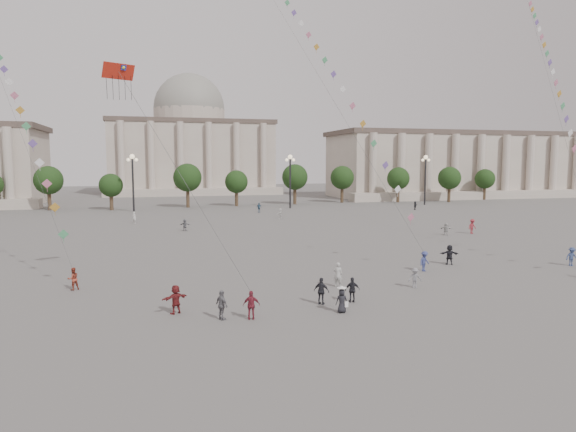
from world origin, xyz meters
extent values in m
plane|color=#5B5956|center=(0.00, 0.00, 0.00)|extent=(360.00, 360.00, 0.00)
cube|color=#AC9D90|center=(75.00, 95.00, 8.00)|extent=(80.00, 22.00, 16.00)
cube|color=#4F423A|center=(75.00, 95.00, 16.60)|extent=(81.60, 22.44, 1.20)
cube|color=#AC9D90|center=(75.00, 82.00, 1.00)|extent=(84.00, 4.00, 2.00)
cube|color=#AC9D90|center=(0.00, 130.00, 10.00)|extent=(46.00, 30.00, 20.00)
cube|color=#4F423A|center=(0.00, 130.00, 20.60)|extent=(46.92, 30.60, 1.20)
cube|color=#AC9D90|center=(0.00, 113.00, 1.00)|extent=(48.30, 4.00, 2.00)
cylinder|color=#AC9D90|center=(0.00, 130.00, 22.50)|extent=(21.00, 21.00, 5.00)
sphere|color=gray|center=(0.00, 130.00, 25.00)|extent=(21.00, 21.00, 21.00)
cylinder|color=#3C2C1E|center=(-30.00, 78.00, 1.76)|extent=(0.70, 0.70, 3.52)
sphere|color=black|center=(-30.00, 78.00, 5.44)|extent=(5.12, 5.12, 5.12)
cylinder|color=#3C2C1E|center=(-18.00, 78.00, 1.76)|extent=(0.70, 0.70, 3.52)
sphere|color=black|center=(-18.00, 78.00, 5.44)|extent=(5.12, 5.12, 5.12)
cylinder|color=#3C2C1E|center=(-6.00, 78.00, 1.76)|extent=(0.70, 0.70, 3.52)
sphere|color=black|center=(-6.00, 78.00, 5.44)|extent=(5.12, 5.12, 5.12)
cylinder|color=#3C2C1E|center=(6.00, 78.00, 1.76)|extent=(0.70, 0.70, 3.52)
sphere|color=black|center=(6.00, 78.00, 5.44)|extent=(5.12, 5.12, 5.12)
cylinder|color=#3C2C1E|center=(18.00, 78.00, 1.76)|extent=(0.70, 0.70, 3.52)
sphere|color=black|center=(18.00, 78.00, 5.44)|extent=(5.12, 5.12, 5.12)
cylinder|color=#3C2C1E|center=(30.00, 78.00, 1.76)|extent=(0.70, 0.70, 3.52)
sphere|color=black|center=(30.00, 78.00, 5.44)|extent=(5.12, 5.12, 5.12)
cylinder|color=#3C2C1E|center=(42.00, 78.00, 1.76)|extent=(0.70, 0.70, 3.52)
sphere|color=black|center=(42.00, 78.00, 5.44)|extent=(5.12, 5.12, 5.12)
cylinder|color=#3C2C1E|center=(54.00, 78.00, 1.76)|extent=(0.70, 0.70, 3.52)
sphere|color=black|center=(54.00, 78.00, 5.44)|extent=(5.12, 5.12, 5.12)
cylinder|color=#3C2C1E|center=(66.00, 78.00, 1.76)|extent=(0.70, 0.70, 3.52)
sphere|color=black|center=(66.00, 78.00, 5.44)|extent=(5.12, 5.12, 5.12)
cylinder|color=#262628|center=(-15.00, 70.00, 5.00)|extent=(0.36, 0.36, 10.00)
sphere|color=#FFE5B2|center=(-15.00, 70.00, 10.20)|extent=(0.90, 0.90, 0.90)
sphere|color=#FFE5B2|center=(-15.70, 70.00, 9.60)|extent=(0.60, 0.60, 0.60)
sphere|color=#FFE5B2|center=(-14.30, 70.00, 9.60)|extent=(0.60, 0.60, 0.60)
cylinder|color=#262628|center=(15.00, 70.00, 5.00)|extent=(0.36, 0.36, 10.00)
sphere|color=#FFE5B2|center=(15.00, 70.00, 10.20)|extent=(0.90, 0.90, 0.90)
sphere|color=#FFE5B2|center=(14.30, 70.00, 9.60)|extent=(0.60, 0.60, 0.60)
sphere|color=#FFE5B2|center=(15.70, 70.00, 9.60)|extent=(0.60, 0.60, 0.60)
cylinder|color=#262628|center=(45.00, 70.00, 5.00)|extent=(0.36, 0.36, 10.00)
sphere|color=#FFE5B2|center=(45.00, 70.00, 10.20)|extent=(0.90, 0.90, 0.90)
sphere|color=#FFE5B2|center=(44.30, 70.00, 9.60)|extent=(0.60, 0.60, 0.60)
sphere|color=#FFE5B2|center=(45.70, 70.00, 9.60)|extent=(0.60, 0.60, 0.60)
imported|color=#345875|center=(7.13, 62.76, 0.91)|extent=(1.10, 0.55, 1.81)
imported|color=black|center=(14.04, 11.70, 0.90)|extent=(1.75, 1.08, 1.80)
imported|color=silver|center=(8.41, 51.80, 0.86)|extent=(1.32, 1.60, 1.72)
imported|color=slate|center=(6.73, 4.70, 0.75)|extent=(1.08, 0.82, 1.49)
imported|color=#B1B1AD|center=(24.04, 28.27, 0.79)|extent=(1.51, 1.10, 1.58)
imported|color=maroon|center=(28.06, 28.57, 0.96)|extent=(1.37, 0.98, 1.91)
imported|color=black|center=(37.51, 60.51, 0.83)|extent=(1.41, 1.45, 1.65)
imported|color=silver|center=(-14.38, 51.39, 0.91)|extent=(0.77, 0.78, 1.81)
imported|color=slate|center=(-7.57, 40.87, 0.80)|extent=(1.53, 1.12, 1.60)
imported|color=#ADAEAA|center=(1.37, 6.48, 0.93)|extent=(0.81, 0.73, 1.85)
imported|color=navy|center=(24.20, 8.31, 0.84)|extent=(1.16, 0.76, 1.68)
imported|color=maroon|center=(-6.33, 0.33, 0.86)|extent=(1.08, 0.62, 1.72)
imported|color=#222328|center=(-1.33, 2.30, 0.88)|extent=(1.08, 0.98, 1.77)
imported|color=maroon|center=(-10.58, 2.70, 0.89)|extent=(1.73, 1.15, 1.78)
imported|color=slate|center=(-8.02, 0.72, 0.88)|extent=(0.86, 1.12, 1.77)
imported|color=black|center=(0.81, 2.27, 0.84)|extent=(1.03, 0.56, 1.67)
imported|color=#993B29|center=(-17.46, 10.55, 0.83)|extent=(1.00, 0.92, 1.65)
imported|color=navy|center=(10.38, 9.70, 0.86)|extent=(1.28, 1.05, 1.72)
imported|color=black|center=(-0.71, 0.24, 0.74)|extent=(0.76, 0.52, 1.48)
cone|color=white|center=(-0.71, 0.24, 1.62)|extent=(0.52, 0.52, 0.14)
cylinder|color=white|center=(-0.71, 0.24, 1.56)|extent=(0.60, 0.60, 0.02)
cube|color=white|center=(-0.46, 0.09, 0.55)|extent=(0.22, 0.10, 0.35)
cube|color=#AD2012|center=(-13.78, 8.99, 15.39)|extent=(2.20, 1.46, 1.02)
cube|color=green|center=(-14.13, 8.95, 15.64)|extent=(0.40, 0.33, 0.34)
cube|color=#1C2C9B|center=(-13.43, 8.95, 15.64)|extent=(0.40, 0.33, 0.34)
sphere|color=yellow|center=(-14.13, 8.91, 15.64)|extent=(0.20, 0.20, 0.20)
sphere|color=yellow|center=(-13.43, 8.91, 15.64)|extent=(0.20, 0.20, 0.20)
cylinder|color=#3F3F3F|center=(-10.05, 4.66, 8.49)|extent=(0.02, 0.02, 17.90)
cube|color=#479964|center=(-18.26, 12.30, 3.86)|extent=(0.76, 0.25, 0.76)
cube|color=#BB862C|center=(-19.05, 14.05, 5.76)|extent=(0.76, 0.25, 0.76)
cube|color=#C06683|center=(-19.84, 15.80, 7.51)|extent=(0.76, 0.25, 0.76)
cube|color=white|center=(-20.63, 17.55, 9.18)|extent=(0.76, 0.25, 0.76)
cube|color=#6C4E9D|center=(-21.43, 19.30, 10.78)|extent=(0.76, 0.25, 0.76)
cube|color=#479964|center=(-22.22, 21.05, 12.34)|extent=(0.76, 0.25, 0.76)
cube|color=#BB862C|center=(-23.01, 22.79, 13.85)|extent=(0.76, 0.25, 0.76)
cube|color=#C06683|center=(-23.80, 24.54, 15.34)|extent=(0.76, 0.25, 0.76)
cube|color=white|center=(-24.59, 26.29, 16.80)|extent=(0.76, 0.25, 0.76)
cube|color=#6C4E9D|center=(-25.39, 28.04, 18.23)|extent=(0.76, 0.25, 0.76)
cylinder|color=#3F3F3F|center=(5.64, 33.89, 24.82)|extent=(0.02, 0.02, 67.85)
cube|color=#C06683|center=(10.01, 11.56, 4.42)|extent=(0.76, 0.25, 0.76)
cube|color=white|center=(9.65, 13.42, 6.77)|extent=(0.76, 0.25, 0.76)
cube|color=#6C4E9D|center=(9.28, 15.28, 8.94)|extent=(0.76, 0.25, 0.76)
cube|color=#479964|center=(8.92, 17.15, 11.00)|extent=(0.76, 0.25, 0.76)
cube|color=#BB862C|center=(8.56, 19.01, 12.98)|extent=(0.76, 0.25, 0.76)
cube|color=#C06683|center=(8.19, 20.87, 14.91)|extent=(0.76, 0.25, 0.76)
cube|color=white|center=(7.83, 22.73, 16.79)|extent=(0.76, 0.25, 0.76)
cube|color=#6C4E9D|center=(7.46, 24.59, 18.62)|extent=(0.76, 0.25, 0.76)
cube|color=#479964|center=(7.10, 26.45, 20.43)|extent=(0.76, 0.25, 0.76)
cube|color=#BB862C|center=(6.74, 28.31, 22.20)|extent=(0.76, 0.25, 0.76)
cube|color=#C06683|center=(6.37, 30.17, 23.95)|extent=(0.76, 0.25, 0.76)
cube|color=white|center=(6.01, 32.03, 25.67)|extent=(0.76, 0.25, 0.76)
cube|color=#6C4E9D|center=(5.64, 33.89, 27.37)|extent=(0.76, 0.25, 0.76)
cube|color=#479964|center=(5.28, 35.75, 29.05)|extent=(0.76, 0.25, 0.76)
cylinder|color=#3F3F3F|center=(31.89, 20.86, 18.50)|extent=(0.02, 0.02, 52.83)
cube|color=#C06683|center=(26.04, 10.61, 10.46)|extent=(0.76, 0.25, 0.76)
cube|color=white|center=(26.87, 12.08, 11.96)|extent=(0.76, 0.25, 0.76)
cube|color=#6C4E9D|center=(27.71, 13.54, 13.43)|extent=(0.76, 0.25, 0.76)
cube|color=#479964|center=(28.55, 15.00, 14.86)|extent=(0.76, 0.25, 0.76)
cube|color=#BB862C|center=(29.38, 16.47, 16.27)|extent=(0.76, 0.25, 0.76)
cube|color=#C06683|center=(30.22, 17.93, 17.65)|extent=(0.76, 0.25, 0.76)
cube|color=white|center=(31.05, 19.39, 19.01)|extent=(0.76, 0.25, 0.76)
cube|color=#6C4E9D|center=(31.89, 20.86, 20.36)|extent=(0.76, 0.25, 0.76)
cube|color=#479964|center=(32.73, 22.32, 21.69)|extent=(0.76, 0.25, 0.76)
cube|color=#BB862C|center=(33.56, 23.78, 23.00)|extent=(0.76, 0.25, 0.76)
cube|color=#C06683|center=(34.40, 25.25, 24.30)|extent=(0.76, 0.25, 0.76)
cube|color=white|center=(35.23, 26.71, 25.58)|extent=(0.76, 0.25, 0.76)
cube|color=#6C4E9D|center=(36.07, 28.17, 26.86)|extent=(0.76, 0.25, 0.76)
cube|color=#479964|center=(36.90, 29.63, 28.12)|extent=(0.76, 0.25, 0.76)
cube|color=#BB862C|center=(37.74, 31.10, 29.37)|extent=(0.76, 0.25, 0.76)
cube|color=#C06683|center=(38.58, 32.56, 30.61)|extent=(0.76, 0.25, 0.76)
camera|label=1|loc=(-11.86, -28.60, 9.24)|focal=32.00mm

